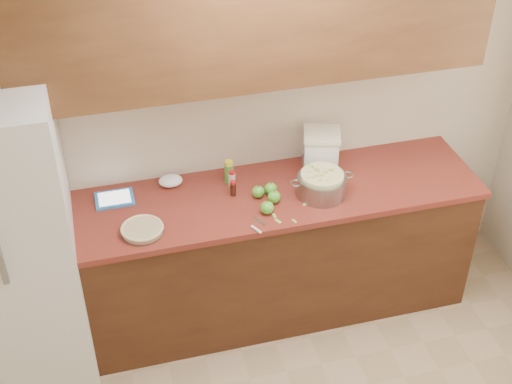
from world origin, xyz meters
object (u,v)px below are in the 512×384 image
object	(u,v)px
pie	(142,229)
tablet	(115,199)
colander	(322,184)
flour_canister	(321,151)

from	to	relation	value
pie	tablet	distance (m)	0.36
pie	colander	distance (m)	1.07
colander	tablet	world-z (taller)	colander
colander	pie	bearing A→B (deg)	-175.43
colander	tablet	xyz separation A→B (m)	(-1.18, 0.25, -0.06)
pie	colander	size ratio (longest dim) A/B	0.63
colander	flour_canister	bearing A→B (deg)	72.70
flour_canister	tablet	distance (m)	1.26
flour_canister	colander	bearing A→B (deg)	-107.30
pie	flour_canister	xyz separation A→B (m)	(1.14, 0.32, 0.12)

